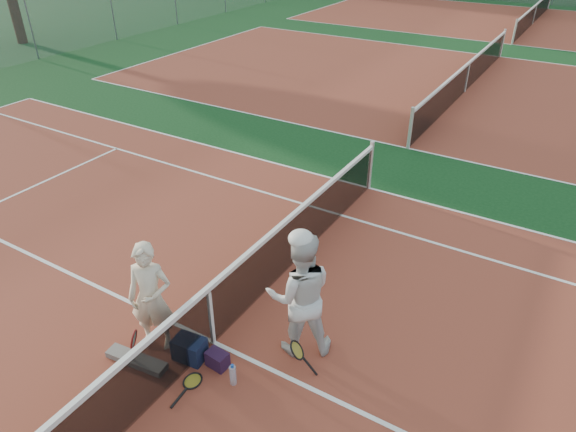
{
  "coord_description": "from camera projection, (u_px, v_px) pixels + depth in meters",
  "views": [
    {
      "loc": [
        3.67,
        -4.01,
        5.34
      ],
      "look_at": [
        0.0,
        2.05,
        1.05
      ],
      "focal_mm": 32.0,
      "sensor_mm": 36.0,
      "label": 1
    }
  ],
  "objects": [
    {
      "name": "racket_red",
      "position": [
        136.0,
        349.0,
        6.83
      ],
      "size": [
        0.27,
        0.31,
        0.59
      ],
      "primitive_type": null,
      "rotation": [
        0.0,
        0.0,
        0.51
      ],
      "color": "maroon",
      "rests_on": "ground"
    },
    {
      "name": "ground",
      "position": [
        214.0,
        342.0,
        7.33
      ],
      "size": [
        130.0,
        130.0,
        0.0
      ],
      "primitive_type": "plane",
      "color": "#0E3615",
      "rests_on": "ground"
    },
    {
      "name": "court_far_b",
      "position": [
        532.0,
        24.0,
        27.08
      ],
      "size": [
        23.77,
        10.97,
        0.01
      ],
      "primitive_type": "cube",
      "color": "brown",
      "rests_on": "ground"
    },
    {
      "name": "net_cover_canvas",
      "position": [
        137.0,
        360.0,
        6.98
      ],
      "size": [
        0.92,
        0.31,
        0.1
      ],
      "primitive_type": "cube",
      "rotation": [
        0.0,
        0.0,
        0.12
      ],
      "color": "slate",
      "rests_on": "ground"
    },
    {
      "name": "net_far_a",
      "position": [
        467.0,
        77.0,
        16.94
      ],
      "size": [
        0.1,
        10.98,
        1.02
      ],
      "primitive_type": null,
      "color": "black",
      "rests_on": "ground"
    },
    {
      "name": "player_b",
      "position": [
        300.0,
        295.0,
        6.78
      ],
      "size": [
        1.15,
        1.11,
        1.87
      ],
      "primitive_type": "imported",
      "rotation": [
        0.0,
        0.0,
        3.76
      ],
      "color": "silver",
      "rests_on": "ground"
    },
    {
      "name": "player_a",
      "position": [
        151.0,
        297.0,
        6.88
      ],
      "size": [
        0.73,
        0.63,
        1.68
      ],
      "primitive_type": "imported",
      "rotation": [
        0.0,
        0.0,
        0.44
      ],
      "color": "beige",
      "rests_on": "ground"
    },
    {
      "name": "court_far_a",
      "position": [
        464.0,
        92.0,
        17.21
      ],
      "size": [
        23.77,
        10.97,
        0.01
      ],
      "primitive_type": "cube",
      "color": "brown",
      "rests_on": "ground"
    },
    {
      "name": "racket_spare",
      "position": [
        193.0,
        381.0,
        6.71
      ],
      "size": [
        0.33,
        0.62,
        0.03
      ],
      "primitive_type": null,
      "rotation": [
        0.0,
        0.0,
        1.67
      ],
      "color": "black",
      "rests_on": "ground"
    },
    {
      "name": "water_bottle",
      "position": [
        233.0,
        375.0,
        6.62
      ],
      "size": [
        0.09,
        0.09,
        0.3
      ],
      "primitive_type": "cylinder",
      "color": "#C8E2FE",
      "rests_on": "ground"
    },
    {
      "name": "sports_bag_navy",
      "position": [
        190.0,
        349.0,
        6.99
      ],
      "size": [
        0.46,
        0.34,
        0.34
      ],
      "primitive_type": "cube",
      "rotation": [
        0.0,
        0.0,
        0.12
      ],
      "color": "black",
      "rests_on": "ground"
    },
    {
      "name": "racket_black_held",
      "position": [
        297.0,
        358.0,
        6.74
      ],
      "size": [
        0.44,
        0.37,
        0.51
      ],
      "primitive_type": null,
      "rotation": [
        0.0,
        0.0,
        3.44
      ],
      "color": "black",
      "rests_on": "ground"
    },
    {
      "name": "net_far_b",
      "position": [
        535.0,
        14.0,
        26.82
      ],
      "size": [
        0.1,
        10.98,
        1.02
      ],
      "primitive_type": null,
      "color": "black",
      "rests_on": "ground"
    },
    {
      "name": "sports_bag_purple",
      "position": [
        217.0,
        359.0,
        6.9
      ],
      "size": [
        0.31,
        0.22,
        0.24
      ],
      "primitive_type": "cube",
      "rotation": [
        0.0,
        0.0,
        -0.08
      ],
      "color": "black",
      "rests_on": "ground"
    },
    {
      "name": "court_main",
      "position": [
        214.0,
        342.0,
        7.33
      ],
      "size": [
        23.77,
        10.97,
        0.01
      ],
      "primitive_type": "cube",
      "color": "brown",
      "rests_on": "ground"
    },
    {
      "name": "net_main",
      "position": [
        211.0,
        315.0,
        7.06
      ],
      "size": [
        0.1,
        10.98,
        1.02
      ],
      "primitive_type": null,
      "color": "black",
      "rests_on": "ground"
    }
  ]
}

